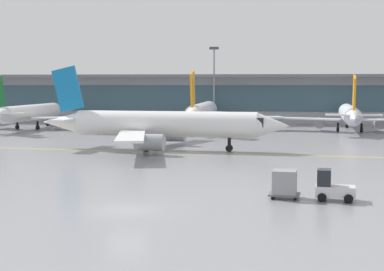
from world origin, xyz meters
name	(u,v)px	position (x,y,z in m)	size (l,w,h in m)	color
ground_plane	(127,210)	(0.00, 0.00, 0.00)	(400.00, 400.00, 0.00)	gray
taxiway_centreline_stripe	(163,152)	(-2.78, 30.71, 0.00)	(110.00, 0.36, 0.01)	yellow
terminal_concourse	(219,98)	(0.00, 84.02, 4.92)	(187.95, 11.00, 9.60)	#9EA3A8
gate_airplane_1	(30,113)	(-31.17, 62.11, 2.73)	(25.53, 27.48, 9.10)	white
gate_airplane_2	(202,112)	(-1.46, 63.75, 2.95)	(27.66, 29.70, 9.85)	silver
gate_airplane_3	(349,115)	(22.96, 63.05, 2.74)	(25.55, 27.61, 9.14)	silver
taxiing_regional_jet	(162,125)	(-3.17, 32.74, 3.00)	(30.21, 27.95, 10.00)	white
baggage_tug	(332,187)	(13.02, 4.47, 0.89)	(2.75, 1.89, 2.10)	silver
cargo_dolly_lead	(285,183)	(9.89, 4.85, 1.05)	(2.28, 1.84, 1.94)	#595B60
apron_light_mast_1	(214,82)	(-0.50, 77.78, 8.11)	(1.80, 0.36, 14.84)	gray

